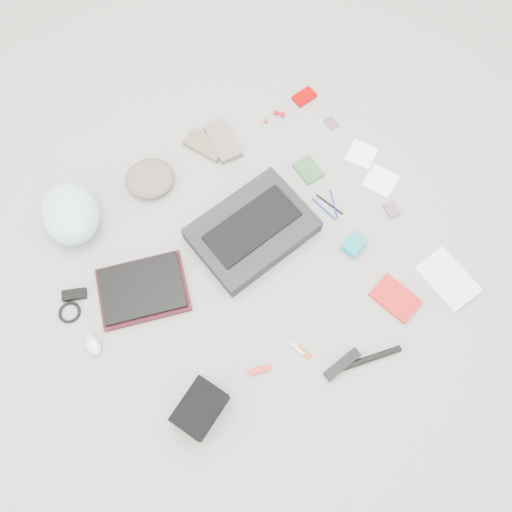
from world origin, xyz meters
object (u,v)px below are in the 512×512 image
laptop (142,288)px  bike_helmet (70,214)px  book_red (395,298)px  accordion_wallet (354,245)px  messenger_bag (252,230)px  camera_bag (200,408)px

laptop → bike_helmet: size_ratio=1.12×
book_red → accordion_wallet: bearing=76.6°
book_red → laptop: bearing=130.6°
messenger_bag → accordion_wallet: size_ratio=5.37×
laptop → book_red: laptop is taller
bike_helmet → camera_bag: bike_helmet is taller
camera_bag → book_red: 0.89m
book_red → messenger_bag: bearing=106.2°
accordion_wallet → messenger_bag: bearing=121.9°
messenger_bag → book_red: (0.34, -0.56, -0.03)m
bike_helmet → accordion_wallet: 1.19m
messenger_bag → camera_bag: camera_bag is taller
book_red → camera_bag: bearing=161.9°
laptop → bike_helmet: 0.44m
messenger_bag → accordion_wallet: (0.33, -0.28, -0.02)m
camera_bag → book_red: size_ratio=1.03×
accordion_wallet → book_red: bearing=-106.1°
laptop → bike_helmet: (-0.10, 0.43, 0.05)m
book_red → accordion_wallet: 0.28m
bike_helmet → accordion_wallet: size_ratio=3.24×
laptop → camera_bag: bearing=-75.7°
messenger_bag → camera_bag: size_ratio=2.56×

